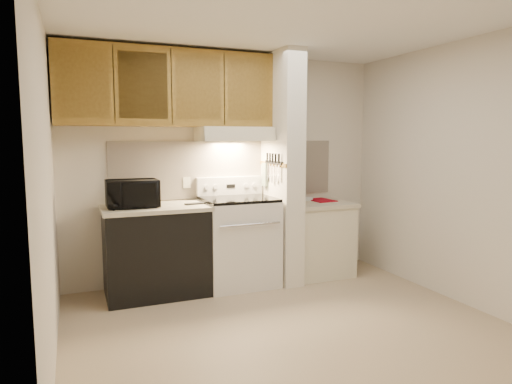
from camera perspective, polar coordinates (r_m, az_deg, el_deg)
floor at (r=4.08m, az=3.58°, el=-16.07°), size 3.60×3.60×0.00m
ceiling at (r=3.87m, az=3.88°, el=20.46°), size 3.60×3.60×0.00m
wall_back at (r=5.16m, az=-3.55°, el=3.06°), size 3.60×2.50×0.02m
wall_left at (r=3.41m, az=-24.70°, el=0.54°), size 0.02×3.00×2.50m
wall_right at (r=4.84m, az=23.32°, el=2.27°), size 0.02×3.00×2.50m
backsplash at (r=5.15m, az=-3.50°, el=2.89°), size 2.60×0.02×0.63m
range_body at (r=4.96m, az=-2.20°, el=-6.33°), size 0.76×0.65×0.92m
oven_window at (r=4.66m, az=-0.87°, el=-6.67°), size 0.50×0.01×0.30m
oven_handle at (r=4.58m, az=-0.70°, el=-4.10°), size 0.65×0.02×0.02m
cooktop at (r=4.87m, az=-2.23°, el=-0.88°), size 0.74×0.64×0.03m
range_backguard at (r=5.12m, az=-3.32°, el=0.79°), size 0.76×0.08×0.20m
range_display at (r=5.08m, az=-3.17°, el=0.74°), size 0.10×0.01×0.04m
range_knob_left_outer at (r=5.00m, az=-6.19°, el=0.61°), size 0.05×0.02×0.05m
range_knob_left_inner at (r=5.03m, az=-5.10°, el=0.66°), size 0.05×0.02×0.05m
range_knob_right_inner at (r=5.14m, az=-1.26°, el=0.82°), size 0.05×0.02×0.05m
range_knob_right_outer at (r=5.18m, az=-0.22°, el=0.86°), size 0.05×0.02×0.05m
dishwasher_front at (r=4.75m, az=-12.35°, el=-7.36°), size 1.00×0.63×0.87m
left_countertop at (r=4.66m, az=-12.49°, el=-1.93°), size 1.04×0.67×0.04m
spoon_rest at (r=4.69m, az=-7.56°, el=-1.45°), size 0.22×0.10×0.01m
teal_jar at (r=4.83m, az=-17.05°, el=-1.01°), size 0.10×0.10×0.09m
outlet at (r=5.02m, az=-8.65°, el=1.17°), size 0.08×0.01×0.12m
microwave at (r=4.59m, az=-15.21°, el=-0.20°), size 0.49×0.34×0.27m
partition_pillar at (r=5.03m, az=3.25°, el=2.97°), size 0.22×0.70×2.50m
pillar_trim at (r=4.98m, az=2.05°, el=3.51°), size 0.01×0.70×0.04m
knife_strip at (r=4.93m, az=2.22°, el=3.71°), size 0.02×0.42×0.04m
knife_blade_a at (r=4.79m, az=2.86°, el=2.42°), size 0.01×0.03×0.16m
knife_handle_a at (r=4.78m, az=2.88°, el=4.21°), size 0.02×0.02×0.10m
knife_blade_b at (r=4.86m, az=2.49°, el=2.36°), size 0.01×0.04×0.18m
knife_handle_b at (r=4.85m, az=2.45°, el=4.25°), size 0.02×0.02×0.10m
knife_blade_c at (r=4.94m, az=2.06°, el=2.32°), size 0.01×0.04×0.20m
knife_handle_c at (r=4.92m, az=2.09°, el=4.29°), size 0.02×0.02×0.10m
knife_blade_d at (r=5.01m, az=1.70°, el=2.61°), size 0.01×0.04×0.16m
knife_handle_d at (r=4.99m, az=1.77°, el=4.32°), size 0.02×0.02×0.10m
knife_blade_e at (r=5.07m, az=1.40°, el=2.55°), size 0.01×0.04×0.18m
knife_handle_e at (r=5.06m, az=1.41°, el=4.36°), size 0.02×0.02×0.10m
oven_mitt at (r=5.14m, az=1.10°, el=2.19°), size 0.03×0.11×0.26m
right_cab_base at (r=5.36m, az=7.66°, el=-5.98°), size 0.70×0.60×0.81m
right_countertop at (r=5.29m, az=7.74°, el=-1.48°), size 0.74×0.64×0.04m
red_folder at (r=5.42m, az=8.13°, el=-1.01°), size 0.27×0.35×0.01m
white_box at (r=5.41m, az=6.34°, el=-0.86°), size 0.16×0.13×0.04m
range_hood at (r=4.94m, az=-2.76°, el=7.25°), size 0.78×0.44×0.15m
hood_lip at (r=4.75m, az=-1.91°, el=6.73°), size 0.78×0.04×0.06m
upper_cabinets at (r=4.83m, az=-10.92°, el=12.62°), size 2.18×0.33×0.77m
cab_door_a at (r=4.58m, az=-20.84°, el=12.63°), size 0.46×0.01×0.63m
cab_gap_a at (r=4.59m, az=-17.36°, el=12.74°), size 0.01×0.01×0.73m
cab_door_b at (r=4.63m, az=-13.91°, el=12.81°), size 0.46×0.01×0.63m
cab_gap_b at (r=4.67m, az=-10.52°, el=12.83°), size 0.01×0.01×0.73m
cab_door_c at (r=4.74m, az=-7.21°, el=12.80°), size 0.46×0.01×0.63m
cab_gap_c at (r=4.81m, az=-3.99°, el=12.74°), size 0.01×0.01×0.73m
cab_door_d at (r=4.91m, az=-0.90°, el=12.64°), size 0.46×0.01×0.63m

